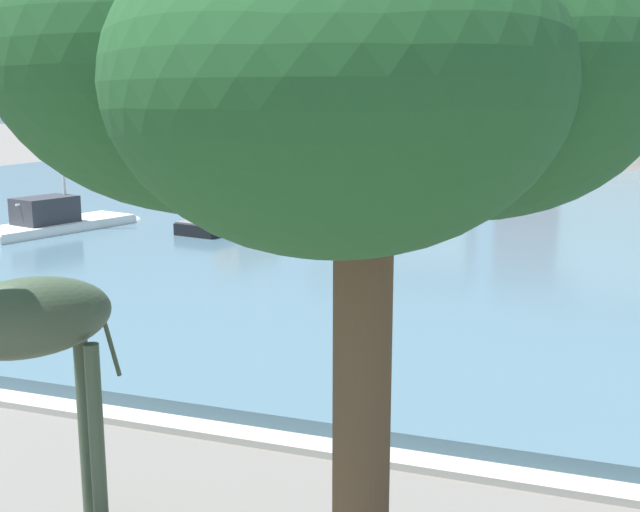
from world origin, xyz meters
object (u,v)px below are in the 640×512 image
at_px(giraffe_statue, 15,329).
at_px(sailboat_black, 263,215).
at_px(shade_tree, 332,67).
at_px(sailboat_white, 65,224).
at_px(sailboat_teal, 260,194).

relative_size(giraffe_statue, sailboat_black, 0.58).
distance_m(giraffe_statue, sailboat_black, 23.82).
relative_size(giraffe_statue, shade_tree, 0.75).
bearing_deg(sailboat_black, shade_tree, -65.05).
height_order(giraffe_statue, sailboat_black, sailboat_black).
bearing_deg(giraffe_statue, sailboat_black, 106.67).
bearing_deg(shade_tree, giraffe_statue, 171.56).
distance_m(giraffe_statue, sailboat_white, 22.86).
bearing_deg(sailboat_teal, sailboat_black, -65.32).
distance_m(sailboat_teal, shade_tree, 35.76).
bearing_deg(shade_tree, sailboat_teal, 114.88).
distance_m(sailboat_black, sailboat_white, 7.96).
xyz_separation_m(giraffe_statue, sailboat_white, (-13.45, 18.35, -2.22)).
height_order(sailboat_teal, sailboat_white, sailboat_teal).
bearing_deg(shade_tree, sailboat_white, 132.72).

